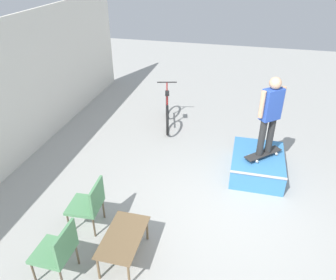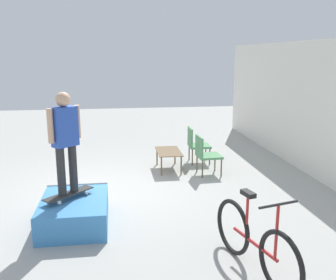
# 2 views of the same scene
# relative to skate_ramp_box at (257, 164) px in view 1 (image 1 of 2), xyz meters

# --- Properties ---
(ground_plane) EXTENTS (24.00, 24.00, 0.00)m
(ground_plane) POSITION_rel_skate_ramp_box_xyz_m (-1.46, 0.42, -0.22)
(ground_plane) COLOR #A8A8A3
(skate_ramp_box) EXTENTS (1.41, 1.04, 0.46)m
(skate_ramp_box) POSITION_rel_skate_ramp_box_xyz_m (0.00, 0.00, 0.00)
(skate_ramp_box) COLOR #3D84C6
(skate_ramp_box) RESTS_ON ground_plane
(skateboard_on_ramp) EXTENTS (0.74, 0.76, 0.07)m
(skateboard_on_ramp) POSITION_rel_skate_ramp_box_xyz_m (-0.03, -0.08, 0.30)
(skateboard_on_ramp) COLOR #2D2D2D
(skateboard_on_ramp) RESTS_ON skate_ramp_box
(person_skater) EXTENTS (0.40, 0.45, 1.61)m
(person_skater) POSITION_rel_skate_ramp_box_xyz_m (-0.03, -0.08, 1.25)
(person_skater) COLOR #2D2D2D
(person_skater) RESTS_ON skateboard_on_ramp
(coffee_table) EXTENTS (0.98, 0.55, 0.45)m
(coffee_table) POSITION_rel_skate_ramp_box_xyz_m (-2.73, 1.93, 0.19)
(coffee_table) COLOR brown
(coffee_table) RESTS_ON ground_plane
(patio_chair_left) EXTENTS (0.53, 0.53, 0.90)m
(patio_chair_left) POSITION_rel_skate_ramp_box_xyz_m (-3.23, 2.70, 0.29)
(patio_chair_left) COLOR brown
(patio_chair_left) RESTS_ON ground_plane
(patio_chair_right) EXTENTS (0.55, 0.55, 0.90)m
(patio_chair_right) POSITION_rel_skate_ramp_box_xyz_m (-2.24, 2.70, 0.29)
(patio_chair_right) COLOR brown
(patio_chair_right) RESTS_ON ground_plane
(bicycle) EXTENTS (1.72, 0.60, 1.07)m
(bicycle) POSITION_rel_skate_ramp_box_xyz_m (1.69, 2.36, 0.19)
(bicycle) COLOR black
(bicycle) RESTS_ON ground_plane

